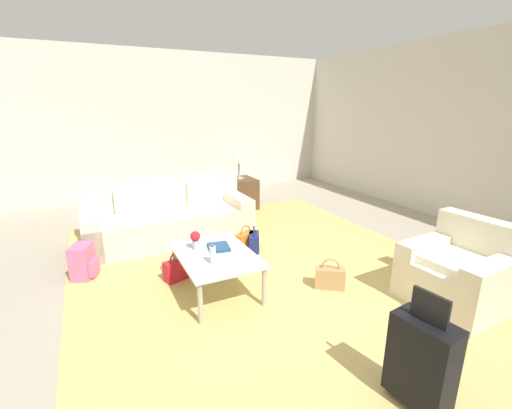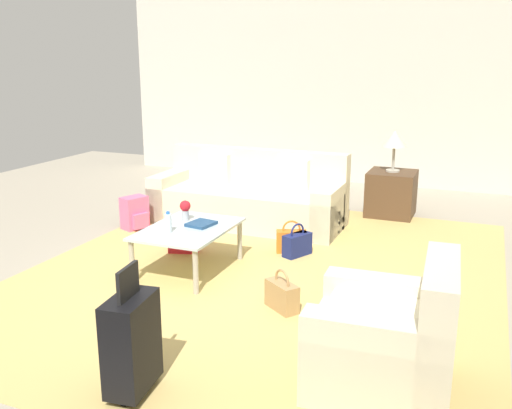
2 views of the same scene
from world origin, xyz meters
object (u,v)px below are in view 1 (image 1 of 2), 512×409
armchair (460,275)px  flower_vase (195,238)px  handbag_navy (254,241)px  coffee_table (216,258)px  handbag_orange (246,241)px  coffee_table_book (219,247)px  side_table (239,193)px  couch (169,219)px  handbag_tan (330,277)px  handbag_red (178,269)px  water_bottle (213,254)px  backpack_pink (83,262)px  table_lamp (239,158)px  suitcase_black (422,360)px

armchair → flower_vase: size_ratio=4.44×
handbag_navy → armchair: bearing=32.0°
coffee_table → handbag_orange: coffee_table is taller
coffee_table_book → handbag_orange: bearing=148.5°
coffee_table → side_table: (-2.80, 1.50, -0.10)m
couch → handbag_tan: 2.62m
coffee_table → handbag_red: (-0.45, -0.31, -0.26)m
flower_vase → side_table: (-2.58, 1.65, -0.27)m
handbag_red → armchair: bearing=54.8°
armchair → coffee_table_book: 2.53m
water_bottle → backpack_pink: bearing=-135.1°
coffee_table → coffee_table_book: coffee_table_book is taller
table_lamp → coffee_table_book: bearing=-27.9°
armchair → coffee_table_book: bearing=-124.2°
side_table → table_lamp: bearing=0.0°
coffee_table → handbag_red: 0.61m
coffee_table → water_bottle: water_bottle is taller
table_lamp → coffee_table: bearing=-28.2°
side_table → handbag_orange: size_ratio=1.68×
coffee_table_book → handbag_red: (-0.33, -0.39, -0.33)m
suitcase_black → handbag_red: suitcase_black is taller
armchair → handbag_tan: (-0.80, -1.02, -0.17)m
handbag_navy → backpack_pink: 2.15m
water_bottle → handbag_red: water_bottle is taller
table_lamp → handbag_orange: size_ratio=1.50×
handbag_orange → water_bottle: bearing=-38.1°
table_lamp → handbag_orange: bearing=-21.3°
side_table → handbag_orange: 2.05m
couch → handbag_orange: couch is taller
handbag_tan → table_lamp: bearing=173.9°
water_bottle → table_lamp: bearing=151.9°
handbag_tan → coffee_table: bearing=-113.5°
coffee_table → handbag_orange: size_ratio=2.98×
couch → handbag_orange: (0.91, 0.86, -0.18)m
flower_vase → handbag_orange: (-0.67, 0.91, -0.44)m
coffee_table → coffee_table_book: bearing=146.3°
coffee_table_book → handbag_red: bearing=-120.4°
flower_vase → suitcase_black: bearing=21.0°
suitcase_black → backpack_pink: bearing=-146.4°
coffee_table_book → table_lamp: bearing=161.8°
handbag_red → handbag_navy: 1.22m
table_lamp → handbag_navy: 2.27m
side_table → handbag_orange: (1.91, -0.74, -0.16)m
couch → table_lamp: (-1.00, 1.60, 0.70)m
armchair → backpack_pink: armchair is taller
couch → flower_vase: bearing=-1.8°
suitcase_black → backpack_pink: suitcase_black is taller
handbag_orange → handbag_red: (0.44, -1.07, 0.00)m
suitcase_black → handbag_tan: size_ratio=2.37×
side_table → handbag_orange: bearing=-21.3°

